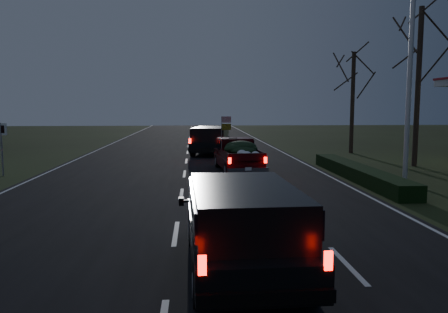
{
  "coord_description": "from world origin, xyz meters",
  "views": [
    {
      "loc": [
        0.5,
        -15.93,
        3.24
      ],
      "look_at": [
        1.65,
        1.0,
        1.3
      ],
      "focal_mm": 35.0,
      "sensor_mm": 36.0,
      "label": 1
    }
  ],
  "objects_px": {
    "lead_suv": "(211,138)",
    "rear_suv": "(243,219)",
    "light_pole": "(411,52)",
    "pickup_truck": "(238,153)"
  },
  "relations": [
    {
      "from": "light_pole",
      "to": "lead_suv",
      "type": "xyz_separation_m",
      "value": [
        -7.91,
        11.74,
        -4.33
      ]
    },
    {
      "from": "light_pole",
      "to": "lead_suv",
      "type": "distance_m",
      "value": 14.8
    },
    {
      "from": "light_pole",
      "to": "rear_suv",
      "type": "relative_size",
      "value": 1.85
    },
    {
      "from": "light_pole",
      "to": "pickup_truck",
      "type": "bearing_deg",
      "value": 151.61
    },
    {
      "from": "light_pole",
      "to": "pickup_truck",
      "type": "height_order",
      "value": "light_pole"
    },
    {
      "from": "lead_suv",
      "to": "rear_suv",
      "type": "distance_m",
      "value": 21.41
    },
    {
      "from": "rear_suv",
      "to": "pickup_truck",
      "type": "bearing_deg",
      "value": 82.82
    },
    {
      "from": "light_pole",
      "to": "pickup_truck",
      "type": "distance_m",
      "value": 9.02
    },
    {
      "from": "lead_suv",
      "to": "rear_suv",
      "type": "xyz_separation_m",
      "value": [
        -0.16,
        -21.41,
        -0.09
      ]
    },
    {
      "from": "pickup_truck",
      "to": "lead_suv",
      "type": "relative_size",
      "value": 0.87
    }
  ]
}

